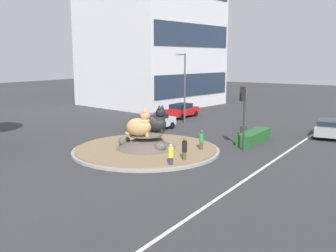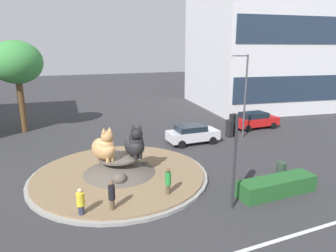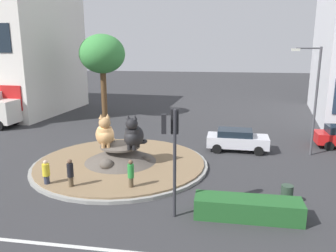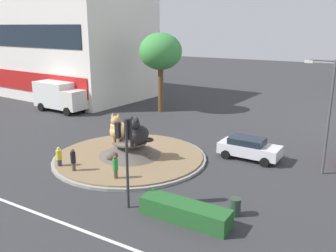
# 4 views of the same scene
# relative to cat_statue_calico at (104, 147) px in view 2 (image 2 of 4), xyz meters

# --- Properties ---
(ground_plane) EXTENTS (160.00, 160.00, 0.00)m
(ground_plane) POSITION_rel_cat_statue_calico_xyz_m (0.89, 0.15, -2.06)
(ground_plane) COLOR #333335
(roundabout_island) EXTENTS (10.74, 10.74, 1.31)m
(roundabout_island) POSITION_rel_cat_statue_calico_xyz_m (0.88, 0.16, -1.65)
(roundabout_island) COLOR gray
(roundabout_island) RESTS_ON ground
(cat_statue_calico) EXTENTS (1.72, 2.33, 2.04)m
(cat_statue_calico) POSITION_rel_cat_statue_calico_xyz_m (0.00, 0.00, 0.00)
(cat_statue_calico) COLOR tan
(cat_statue_calico) RESTS_ON roundabout_island
(cat_statue_black) EXTENTS (1.32, 2.12, 2.08)m
(cat_statue_black) POSITION_rel_cat_statue_calico_xyz_m (1.83, -0.11, 0.01)
(cat_statue_black) COLOR black
(cat_statue_black) RESTS_ON roundabout_island
(traffic_light_mast) EXTENTS (0.70, 0.62, 4.72)m
(traffic_light_mast) POSITION_rel_cat_statue_calico_xyz_m (5.00, -5.56, 1.41)
(traffic_light_mast) COLOR #2D2D33
(traffic_light_mast) RESTS_ON ground
(clipped_hedge_strip) EXTENTS (4.53, 1.20, 0.90)m
(clipped_hedge_strip) POSITION_rel_cat_statue_calico_xyz_m (8.22, -5.27, -1.61)
(clipped_hedge_strip) COLOR #235B28
(clipped_hedge_strip) RESTS_ON ground
(broadleaf_tree_behind_island) EXTENTS (4.55, 4.55, 8.43)m
(broadleaf_tree_behind_island) POSITION_rel_cat_statue_calico_xyz_m (-5.04, 13.76, 4.36)
(broadleaf_tree_behind_island) COLOR brown
(broadleaf_tree_behind_island) RESTS_ON ground
(streetlight_arm) EXTENTS (1.84, 0.30, 7.20)m
(streetlight_arm) POSITION_rel_cat_statue_calico_xyz_m (12.84, 4.27, 2.08)
(streetlight_arm) COLOR #4C4C51
(streetlight_arm) RESTS_ON ground
(pedestrian_black_shirt) EXTENTS (0.32, 0.32, 1.73)m
(pedestrian_black_shirt) POSITION_rel_cat_statue_calico_xyz_m (-0.45, -3.95, -1.13)
(pedestrian_black_shirt) COLOR brown
(pedestrian_black_shirt) RESTS_ON ground
(pedestrian_yellow_shirt) EXTENTS (0.38, 0.38, 1.56)m
(pedestrian_yellow_shirt) POSITION_rel_cat_statue_calico_xyz_m (-1.84, -3.83, -1.25)
(pedestrian_yellow_shirt) COLOR #33384C
(pedestrian_yellow_shirt) RESTS_ON ground
(pedestrian_green_shirt) EXTENTS (0.32, 0.32, 1.71)m
(pedestrian_green_shirt) POSITION_rel_cat_statue_calico_xyz_m (2.58, -3.53, -1.14)
(pedestrian_green_shirt) COLOR brown
(pedestrian_green_shirt) RESTS_ON ground
(sedan_on_far_lane) EXTENTS (4.28, 2.11, 1.53)m
(sedan_on_far_lane) POSITION_rel_cat_statue_calico_xyz_m (8.09, 4.48, -1.25)
(sedan_on_far_lane) COLOR silver
(sedan_on_far_lane) RESTS_ON ground
(hatchback_near_shophouse) EXTENTS (4.61, 2.13, 1.60)m
(hatchback_near_shophouse) POSITION_rel_cat_statue_calico_xyz_m (16.04, 6.48, -1.22)
(hatchback_near_shophouse) COLOR red
(hatchback_near_shophouse) RESTS_ON ground
(litter_bin) EXTENTS (0.56, 0.56, 0.90)m
(litter_bin) POSITION_rel_cat_statue_calico_xyz_m (10.12, -3.55, -1.61)
(litter_bin) COLOR #2D4233
(litter_bin) RESTS_ON ground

